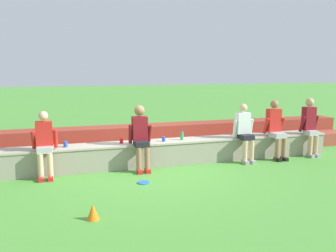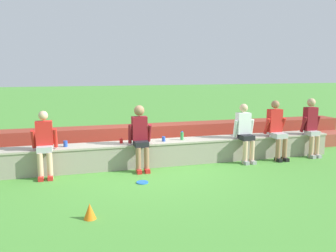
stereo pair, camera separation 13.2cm
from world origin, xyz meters
TOP-DOWN VIEW (x-y plane):
  - ground_plane at (0.00, 0.00)m, footprint 80.00×80.00m
  - stone_seating_wall at (0.00, 0.28)m, footprint 9.41×0.60m
  - brick_bleachers at (0.00, 1.45)m, footprint 12.41×1.29m
  - person_left_of_center at (-2.20, -0.01)m, footprint 0.51×0.51m
  - person_center at (-0.22, -0.04)m, footprint 0.51×0.55m
  - person_right_of_center at (2.34, -0.03)m, footprint 0.51×0.56m
  - person_far_right at (3.22, 0.00)m, footprint 0.52×0.60m
  - person_rightmost_edge at (4.21, -0.02)m, footprint 0.49×0.47m
  - water_bottle_mid_right at (0.85, 0.27)m, footprint 0.08×0.08m
  - plastic_cup_middle at (-0.59, 0.29)m, footprint 0.08×0.08m
  - plastic_cup_right_end at (0.39, 0.22)m, footprint 0.08×0.08m
  - plastic_cup_left_end at (-1.80, 0.27)m, footprint 0.09×0.09m
  - frisbee at (-0.37, -0.94)m, footprint 0.23×0.23m
  - sports_cone at (-1.46, -2.36)m, footprint 0.19×0.19m

SIDE VIEW (x-z plane):
  - ground_plane at x=0.00m, z-range 0.00..0.00m
  - frisbee at x=-0.37m, z-range 0.00..0.02m
  - sports_cone at x=-1.46m, z-range 0.00..0.24m
  - stone_seating_wall at x=0.00m, z-range 0.02..0.57m
  - brick_bleachers at x=0.00m, z-range -0.06..0.66m
  - plastic_cup_middle at x=-0.59m, z-range 0.55..0.67m
  - plastic_cup_right_end at x=0.39m, z-range 0.55..0.67m
  - plastic_cup_left_end at x=-1.80m, z-range 0.55..0.68m
  - water_bottle_mid_right at x=0.85m, z-range 0.55..0.75m
  - person_left_of_center at x=-2.20m, z-range 0.05..1.42m
  - person_right_of_center at x=2.34m, z-range 0.05..1.43m
  - person_far_right at x=3.22m, z-range 0.05..1.49m
  - person_center at x=-0.22m, z-range 0.06..1.49m
  - person_rightmost_edge at x=4.21m, z-range 0.05..1.53m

